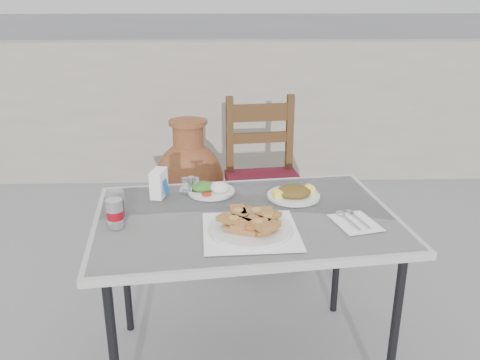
{
  "coord_description": "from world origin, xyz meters",
  "views": [
    {
      "loc": [
        -0.13,
        -1.85,
        1.58
      ],
      "look_at": [
        -0.06,
        0.07,
        0.87
      ],
      "focal_mm": 38.0,
      "sensor_mm": 36.0,
      "label": 1
    }
  ],
  "objects_px": {
    "salad_chopped_plate": "(294,193)",
    "cola_glass": "(116,205)",
    "soda_can": "(115,213)",
    "chair": "(264,179)",
    "pide_plate": "(251,224)",
    "cafe_table": "(246,226)",
    "napkin_holder": "(159,183)",
    "condiment_caddy": "(191,186)",
    "terracotta_urn": "(190,184)",
    "salad_rice_plate": "(211,189)"
  },
  "relations": [
    {
      "from": "pide_plate",
      "to": "salad_chopped_plate",
      "type": "height_order",
      "value": "pide_plate"
    },
    {
      "from": "pide_plate",
      "to": "cafe_table",
      "type": "bearing_deg",
      "value": 94.02
    },
    {
      "from": "salad_chopped_plate",
      "to": "cola_glass",
      "type": "xyz_separation_m",
      "value": [
        -0.74,
        -0.18,
        0.03
      ]
    },
    {
      "from": "terracotta_urn",
      "to": "chair",
      "type": "bearing_deg",
      "value": -30.16
    },
    {
      "from": "cafe_table",
      "to": "chair",
      "type": "distance_m",
      "value": 1.04
    },
    {
      "from": "soda_can",
      "to": "condiment_caddy",
      "type": "height_order",
      "value": "soda_can"
    },
    {
      "from": "napkin_holder",
      "to": "condiment_caddy",
      "type": "bearing_deg",
      "value": 33.85
    },
    {
      "from": "pide_plate",
      "to": "terracotta_urn",
      "type": "xyz_separation_m",
      "value": [
        -0.33,
        1.45,
        -0.39
      ]
    },
    {
      "from": "chair",
      "to": "pide_plate",
      "type": "bearing_deg",
      "value": -104.34
    },
    {
      "from": "salad_chopped_plate",
      "to": "cola_glass",
      "type": "height_order",
      "value": "cola_glass"
    },
    {
      "from": "salad_rice_plate",
      "to": "napkin_holder",
      "type": "bearing_deg",
      "value": -170.96
    },
    {
      "from": "terracotta_urn",
      "to": "soda_can",
      "type": "bearing_deg",
      "value": -97.64
    },
    {
      "from": "salad_chopped_plate",
      "to": "soda_can",
      "type": "xyz_separation_m",
      "value": [
        -0.72,
        -0.28,
        0.04
      ]
    },
    {
      "from": "pide_plate",
      "to": "cola_glass",
      "type": "distance_m",
      "value": 0.55
    },
    {
      "from": "salad_chopped_plate",
      "to": "chair",
      "type": "bearing_deg",
      "value": 94.09
    },
    {
      "from": "salad_rice_plate",
      "to": "napkin_holder",
      "type": "xyz_separation_m",
      "value": [
        -0.22,
        -0.04,
        0.04
      ]
    },
    {
      "from": "salad_chopped_plate",
      "to": "terracotta_urn",
      "type": "xyz_separation_m",
      "value": [
        -0.53,
        1.11,
        -0.38
      ]
    },
    {
      "from": "salad_rice_plate",
      "to": "cafe_table",
      "type": "bearing_deg",
      "value": -58.99
    },
    {
      "from": "soda_can",
      "to": "cola_glass",
      "type": "height_order",
      "value": "soda_can"
    },
    {
      "from": "soda_can",
      "to": "cola_glass",
      "type": "relative_size",
      "value": 1.06
    },
    {
      "from": "salad_chopped_plate",
      "to": "soda_can",
      "type": "relative_size",
      "value": 2.05
    },
    {
      "from": "pide_plate",
      "to": "condiment_caddy",
      "type": "height_order",
      "value": "same"
    },
    {
      "from": "soda_can",
      "to": "terracotta_urn",
      "type": "height_order",
      "value": "soda_can"
    },
    {
      "from": "cafe_table",
      "to": "salad_rice_plate",
      "type": "bearing_deg",
      "value": 121.01
    },
    {
      "from": "napkin_holder",
      "to": "salad_chopped_plate",
      "type": "bearing_deg",
      "value": 9.75
    },
    {
      "from": "cafe_table",
      "to": "terracotta_urn",
      "type": "bearing_deg",
      "value": 103.7
    },
    {
      "from": "cafe_table",
      "to": "condiment_caddy",
      "type": "relative_size",
      "value": 11.87
    },
    {
      "from": "pide_plate",
      "to": "chair",
      "type": "distance_m",
      "value": 1.21
    },
    {
      "from": "cafe_table",
      "to": "condiment_caddy",
      "type": "xyz_separation_m",
      "value": [
        -0.24,
        0.26,
        0.08
      ]
    },
    {
      "from": "salad_chopped_plate",
      "to": "terracotta_urn",
      "type": "relative_size",
      "value": 0.28
    },
    {
      "from": "napkin_holder",
      "to": "condiment_caddy",
      "type": "distance_m",
      "value": 0.15
    },
    {
      "from": "cafe_table",
      "to": "soda_can",
      "type": "xyz_separation_m",
      "value": [
        -0.5,
        -0.1,
        0.11
      ]
    },
    {
      "from": "soda_can",
      "to": "napkin_holder",
      "type": "xyz_separation_m",
      "value": [
        0.13,
        0.31,
        0.0
      ]
    },
    {
      "from": "pide_plate",
      "to": "cola_glass",
      "type": "height_order",
      "value": "cola_glass"
    },
    {
      "from": "salad_chopped_plate",
      "to": "cola_glass",
      "type": "distance_m",
      "value": 0.76
    },
    {
      "from": "pide_plate",
      "to": "napkin_holder",
      "type": "relative_size",
      "value": 3.05
    },
    {
      "from": "cola_glass",
      "to": "salad_rice_plate",
      "type": "bearing_deg",
      "value": 32.96
    },
    {
      "from": "soda_can",
      "to": "condiment_caddy",
      "type": "relative_size",
      "value": 1.03
    },
    {
      "from": "cafe_table",
      "to": "salad_rice_plate",
      "type": "relative_size",
      "value": 6.2
    },
    {
      "from": "pide_plate",
      "to": "terracotta_urn",
      "type": "bearing_deg",
      "value": 102.69
    },
    {
      "from": "cola_glass",
      "to": "terracotta_urn",
      "type": "bearing_deg",
      "value": 80.99
    },
    {
      "from": "cafe_table",
      "to": "soda_can",
      "type": "distance_m",
      "value": 0.52
    },
    {
      "from": "pide_plate",
      "to": "cola_glass",
      "type": "bearing_deg",
      "value": 163.41
    },
    {
      "from": "soda_can",
      "to": "chair",
      "type": "relative_size",
      "value": 0.11
    },
    {
      "from": "salad_chopped_plate",
      "to": "cola_glass",
      "type": "bearing_deg",
      "value": -166.52
    },
    {
      "from": "cafe_table",
      "to": "pide_plate",
      "type": "xyz_separation_m",
      "value": [
        0.01,
        -0.16,
        0.08
      ]
    },
    {
      "from": "soda_can",
      "to": "terracotta_urn",
      "type": "xyz_separation_m",
      "value": [
        0.19,
        1.39,
        -0.41
      ]
    },
    {
      "from": "napkin_holder",
      "to": "condiment_caddy",
      "type": "height_order",
      "value": "napkin_holder"
    },
    {
      "from": "salad_chopped_plate",
      "to": "napkin_holder",
      "type": "distance_m",
      "value": 0.59
    },
    {
      "from": "condiment_caddy",
      "to": "terracotta_urn",
      "type": "height_order",
      "value": "terracotta_urn"
    }
  ]
}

